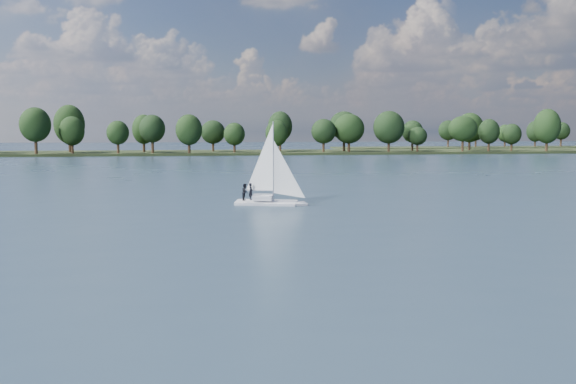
# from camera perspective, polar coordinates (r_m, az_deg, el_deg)

# --- Properties ---
(ground) EXTENTS (700.00, 700.00, 0.00)m
(ground) POSITION_cam_1_polar(r_m,az_deg,el_deg) (112.80, -0.37, 1.53)
(ground) COLOR #233342
(ground) RESTS_ON ground
(far_shore) EXTENTS (660.00, 40.00, 1.50)m
(far_shore) POSITION_cam_1_polar(r_m,az_deg,el_deg) (223.94, -5.00, 3.43)
(far_shore) COLOR black
(far_shore) RESTS_ON ground
(far_shore_back) EXTENTS (220.00, 30.00, 1.40)m
(far_shore_back) POSITION_cam_1_polar(r_m,az_deg,el_deg) (324.46, 23.71, 3.60)
(far_shore_back) COLOR black
(far_shore_back) RESTS_ON ground
(sailboat) EXTENTS (7.12, 4.00, 9.04)m
(sailboat) POSITION_cam_1_polar(r_m,az_deg,el_deg) (66.26, -1.92, 1.00)
(sailboat) COLOR silver
(sailboat) RESTS_ON ground
(treeline) EXTENTS (563.27, 73.81, 18.09)m
(treeline) POSITION_cam_1_polar(r_m,az_deg,el_deg) (220.60, -4.17, 5.53)
(treeline) COLOR black
(treeline) RESTS_ON ground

